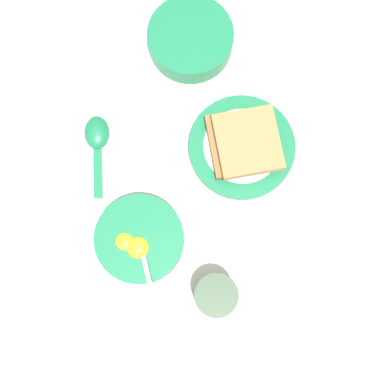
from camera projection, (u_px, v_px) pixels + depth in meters
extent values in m
plane|color=beige|center=(155.00, 207.00, 0.89)|extent=(3.00, 3.00, 0.00)
cylinder|color=#196B42|center=(140.00, 240.00, 0.86)|extent=(0.14, 0.14, 0.04)
cylinder|color=white|center=(140.00, 239.00, 0.85)|extent=(0.11, 0.11, 0.02)
ellipsoid|color=yellow|center=(125.00, 242.00, 0.84)|extent=(0.03, 0.03, 0.02)
ellipsoid|color=yellow|center=(138.00, 248.00, 0.84)|extent=(0.03, 0.03, 0.02)
cylinder|color=black|center=(143.00, 230.00, 0.84)|extent=(0.04, 0.04, 0.00)
ellipsoid|color=silver|center=(141.00, 247.00, 0.84)|extent=(0.03, 0.02, 0.01)
cube|color=silver|center=(147.00, 272.00, 0.81)|extent=(0.01, 0.05, 0.03)
cylinder|color=#196B42|center=(242.00, 147.00, 0.90)|extent=(0.18, 0.18, 0.02)
cylinder|color=white|center=(242.00, 146.00, 0.89)|extent=(0.13, 0.13, 0.00)
cube|color=brown|center=(240.00, 143.00, 0.88)|extent=(0.11, 0.12, 0.02)
cube|color=#9E7042|center=(248.00, 142.00, 0.86)|extent=(0.12, 0.12, 0.02)
ellipsoid|color=#196B42|center=(97.00, 133.00, 0.90)|extent=(0.06, 0.07, 0.03)
cube|color=#196B42|center=(98.00, 172.00, 0.89)|extent=(0.04, 0.09, 0.01)
cylinder|color=#196B42|center=(190.00, 39.00, 0.92)|extent=(0.15, 0.15, 0.04)
cylinder|color=white|center=(190.00, 36.00, 0.91)|extent=(0.12, 0.12, 0.01)
cylinder|color=#334733|center=(216.00, 295.00, 0.83)|extent=(0.07, 0.07, 0.07)
cylinder|color=#472B16|center=(216.00, 295.00, 0.80)|extent=(0.06, 0.06, 0.01)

